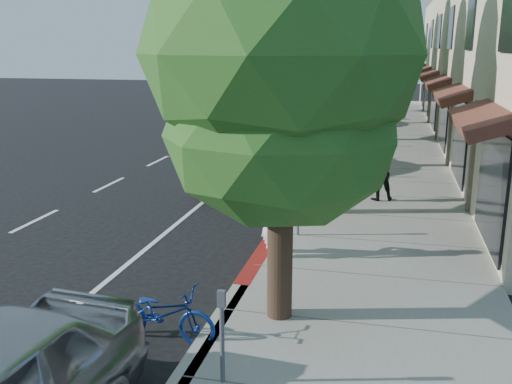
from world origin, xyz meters
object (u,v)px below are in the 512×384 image
(street_tree_0, at_px, (282,61))
(silver_suv, at_px, (251,163))
(street_tree_1, at_px, (328,44))
(street_tree_5, at_px, (369,46))
(dark_sedan, at_px, (300,151))
(bicycle, at_px, (163,313))
(street_tree_2, at_px, (348,36))
(street_tree_3, at_px, (358,36))
(cyclist, at_px, (273,217))
(white_pickup, at_px, (334,112))
(dark_suv_far, at_px, (337,110))
(pedestrian, at_px, (380,172))
(street_tree_4, at_px, (365,40))

(street_tree_0, distance_m, silver_suv, 9.97)
(street_tree_1, bearing_deg, street_tree_5, 90.00)
(dark_sedan, bearing_deg, bicycle, -87.23)
(street_tree_2, distance_m, street_tree_3, 6.00)
(cyclist, relative_size, white_pickup, 0.33)
(bicycle, bearing_deg, dark_sedan, 3.82)
(street_tree_5, bearing_deg, dark_sedan, -94.21)
(street_tree_1, relative_size, cyclist, 3.70)
(cyclist, bearing_deg, street_tree_5, -23.60)
(silver_suv, bearing_deg, street_tree_0, -69.49)
(street_tree_3, relative_size, dark_suv_far, 1.74)
(cyclist, height_order, silver_suv, cyclist)
(pedestrian, bearing_deg, street_tree_4, -100.60)
(cyclist, distance_m, dark_suv_far, 21.75)
(street_tree_0, distance_m, street_tree_5, 30.00)
(street_tree_3, relative_size, street_tree_5, 1.12)
(street_tree_1, distance_m, street_tree_3, 12.01)
(street_tree_5, distance_m, dark_suv_far, 6.76)
(street_tree_3, relative_size, cyclist, 4.13)
(bicycle, bearing_deg, silver_suv, 10.93)
(street_tree_1, bearing_deg, street_tree_2, 90.00)
(street_tree_4, xyz_separation_m, dark_sedan, (-1.40, -13.00, -3.84))
(street_tree_5, relative_size, white_pickup, 1.22)
(silver_suv, height_order, dark_suv_far, dark_suv_far)
(street_tree_2, height_order, bicycle, street_tree_2)
(white_pickup, bearing_deg, street_tree_3, -77.49)
(street_tree_3, distance_m, silver_suv, 10.21)
(cyclist, bearing_deg, street_tree_4, -23.99)
(street_tree_4, relative_size, pedestrian, 4.80)
(street_tree_2, height_order, white_pickup, street_tree_2)
(bicycle, relative_size, dark_suv_far, 0.38)
(street_tree_2, bearing_deg, street_tree_3, 90.00)
(street_tree_0, height_order, white_pickup, street_tree_0)
(street_tree_2, relative_size, dark_suv_far, 1.64)
(street_tree_5, xyz_separation_m, white_pickup, (-1.40, -7.25, -3.49))
(street_tree_2, bearing_deg, pedestrian, -72.99)
(street_tree_5, distance_m, pedestrian, 22.75)
(street_tree_0, distance_m, pedestrian, 8.30)
(street_tree_5, height_order, cyclist, street_tree_5)
(cyclist, bearing_deg, street_tree_2, -26.23)
(street_tree_3, height_order, street_tree_4, street_tree_3)
(street_tree_2, relative_size, cyclist, 3.89)
(street_tree_4, height_order, white_pickup, street_tree_4)
(street_tree_4, distance_m, street_tree_5, 6.01)
(bicycle, xyz_separation_m, white_pickup, (0.20, 23.68, 0.39))
(street_tree_3, bearing_deg, street_tree_0, -90.00)
(dark_sedan, bearing_deg, dark_suv_far, 93.74)
(street_tree_4, bearing_deg, dark_sedan, -96.15)
(street_tree_4, distance_m, dark_suv_far, 4.13)
(street_tree_0, height_order, street_tree_3, street_tree_3)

